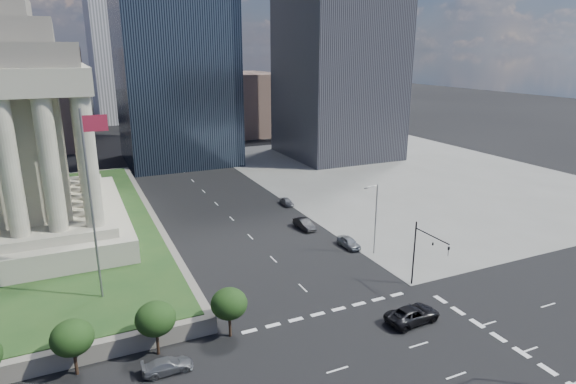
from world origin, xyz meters
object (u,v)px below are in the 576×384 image
suv_grey (168,365)px  parked_sedan_far (287,202)px  parked_sedan_near (349,242)px  flagpole (92,196)px  traffic_signal_ne (425,249)px  pickup_truck (413,314)px  parked_sedan_mid (304,224)px  street_lamp_north (375,215)px

suv_grey → parked_sedan_far: bearing=-35.5°
parked_sedan_near → flagpole: bearing=-173.5°
flagpole → traffic_signal_ne: bearing=-16.7°
pickup_truck → suv_grey: (-24.83, 2.37, -0.20)m
traffic_signal_ne → parked_sedan_far: bearing=91.6°
flagpole → parked_sedan_near: bearing=7.5°
parked_sedan_mid → suv_grey: bearing=-138.9°
suv_grey → parked_sedan_mid: size_ratio=0.93×
traffic_signal_ne → street_lamp_north: size_ratio=0.80×
street_lamp_north → parked_sedan_mid: (-4.33, 12.69, -4.87)m
suv_grey → parked_sedan_far: size_ratio=1.17×
parked_sedan_far → suv_grey: bearing=-126.3°
pickup_truck → parked_sedan_near: pickup_truck is taller
parked_sedan_near → traffic_signal_ne: bearing=-87.0°
traffic_signal_ne → parked_sedan_near: 15.38m
traffic_signal_ne → suv_grey: traffic_signal_ne is taller
flagpole → suv_grey: (4.12, -13.00, -12.47)m
traffic_signal_ne → parked_sedan_near: (-1.00, 14.67, -4.50)m
flagpole → parked_sedan_far: 44.01m
traffic_signal_ne → parked_sedan_far: size_ratio=2.11×
street_lamp_north → parked_sedan_far: bearing=94.2°
flagpole → suv_grey: 18.48m
parked_sedan_mid → parked_sedan_far: bearing=74.5°
parked_sedan_mid → parked_sedan_far: 12.47m
traffic_signal_ne → suv_grey: bearing=-174.9°
pickup_truck → suv_grey: 24.95m
parked_sedan_far → street_lamp_north: bearing=-85.2°
parked_sedan_near → parked_sedan_mid: 9.65m
suv_grey → parked_sedan_mid: bearing=-43.6°
traffic_signal_ne → suv_grey: (-30.21, -2.70, -4.61)m
street_lamp_north → parked_sedan_far: 25.46m
street_lamp_north → parked_sedan_mid: street_lamp_north is taller
street_lamp_north → suv_grey: bearing=-155.7°
street_lamp_north → parked_sedan_near: size_ratio=2.26×
pickup_truck → parked_sedan_mid: bearing=-7.8°
flagpole → traffic_signal_ne: size_ratio=2.50×
traffic_signal_ne → suv_grey: size_ratio=1.80×
traffic_signal_ne → parked_sedan_mid: (-3.50, 23.99, -4.46)m
parked_sedan_far → traffic_signal_ne: bearing=-87.8°
flagpole → parked_sedan_near: (33.33, 4.37, -12.36)m
suv_grey → parked_sedan_mid: parked_sedan_mid is taller
street_lamp_north → parked_sedan_near: street_lamp_north is taller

